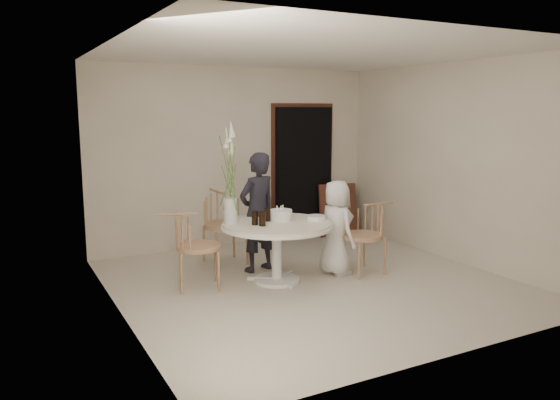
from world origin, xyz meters
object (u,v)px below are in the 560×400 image
chair_far (221,216)px  table (277,232)px  chair_left (187,239)px  flower_vase (230,184)px  birthday_cake (281,215)px  boy (337,228)px  girl (258,212)px  chair_right (370,227)px

chair_far → table: bearing=-78.9°
chair_far → chair_left: size_ratio=1.07×
table → chair_left: chair_left is taller
table → flower_vase: (-0.51, 0.22, 0.58)m
flower_vase → table: bearing=-23.2°
table → birthday_cake: size_ratio=4.89×
boy → chair_left: bearing=76.9°
girl → birthday_cake: girl is taller
chair_left → girl: 1.08m
birthday_cake → chair_far: bearing=108.3°
chair_left → flower_vase: size_ratio=0.75×
table → boy: size_ratio=1.11×
boy → flower_vase: bearing=74.7°
flower_vase → chair_left: bearing=175.4°
birthday_cake → girl: bearing=103.8°
chair_far → birthday_cake: 1.14m
girl → flower_vase: 0.73m
chair_left → flower_vase: flower_vase is taller
chair_right → birthday_cake: bearing=-106.5°
chair_far → chair_left: 1.20m
chair_far → chair_left: (-0.78, -0.91, -0.04)m
chair_right → birthday_cake: (-1.14, 0.29, 0.22)m
flower_vase → boy: bearing=-12.4°
table → chair_right: 1.26m
table → birthday_cake: bearing=40.7°
boy → flower_vase: 1.47m
boy → girl: bearing=50.6°
table → girl: girl is taller
girl → boy: 1.02m
chair_right → chair_left: chair_left is taller
birthday_cake → flower_vase: (-0.61, 0.13, 0.40)m
table → chair_right: bearing=-8.9°
table → chair_left: (-1.03, 0.26, -0.03)m
table → chair_right: chair_right is taller
table → boy: (0.81, -0.07, -0.02)m
chair_right → birthday_cake: birthday_cake is taller
chair_right → girl: 1.45m
chair_far → boy: bearing=-50.5°
chair_left → boy: (1.84, -0.33, 0.01)m
boy → birthday_cake: 0.75m
girl → chair_far: bearing=-84.6°
chair_left → birthday_cake: (1.13, -0.17, 0.21)m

